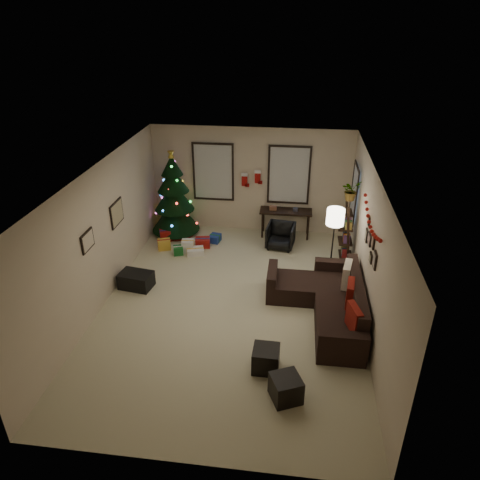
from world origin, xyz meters
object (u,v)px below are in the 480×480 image
(sofa, at_px, (328,302))
(bookshelf, at_px, (346,237))
(christmas_tree, at_px, (174,199))
(desk, at_px, (286,213))
(desk_chair, at_px, (281,236))

(sofa, bearing_deg, bookshelf, 76.56)
(christmas_tree, bearing_deg, desk, 4.32)
(desk_chair, bearing_deg, sofa, -61.24)
(christmas_tree, xyz_separation_m, bookshelf, (4.19, -1.19, -0.19))
(sofa, relative_size, desk_chair, 4.22)
(sofa, height_order, bookshelf, bookshelf)
(sofa, bearing_deg, desk_chair, 111.45)
(sofa, xyz_separation_m, bookshelf, (0.44, 1.85, 0.48))
(christmas_tree, height_order, desk, christmas_tree)
(christmas_tree, distance_m, desk_chair, 2.83)
(christmas_tree, height_order, desk_chair, christmas_tree)
(christmas_tree, bearing_deg, desk_chair, -9.12)
(desk, height_order, desk_chair, desk)
(desk_chair, bearing_deg, desk, 89.64)
(desk, distance_m, desk_chair, 0.73)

